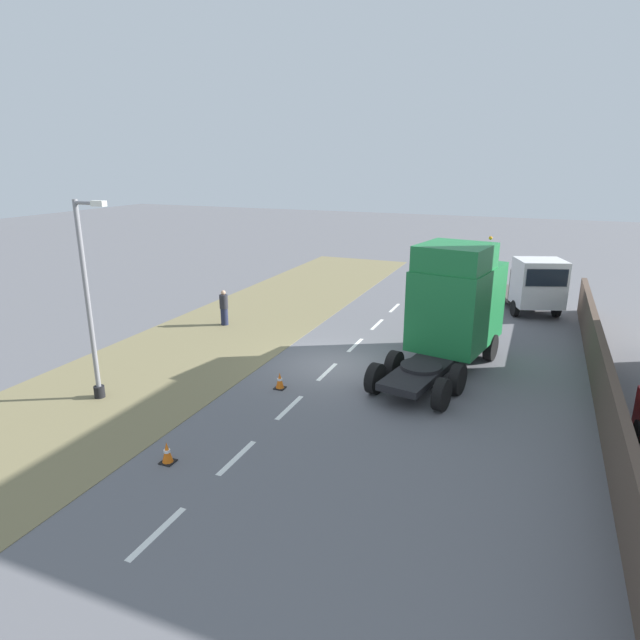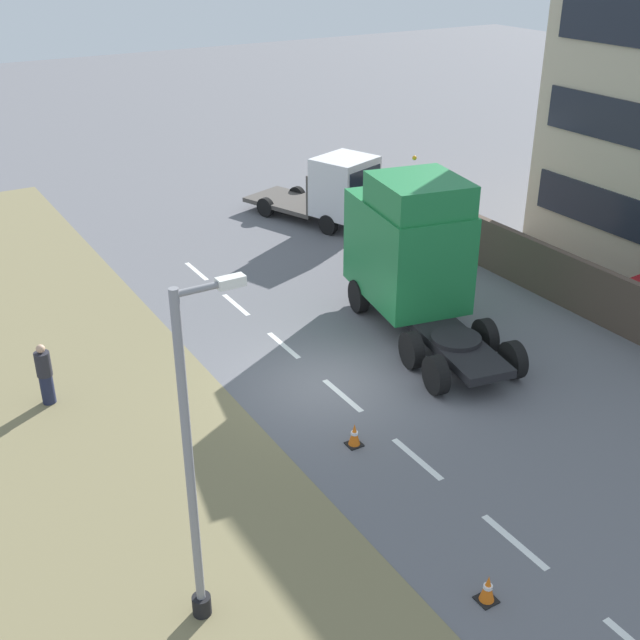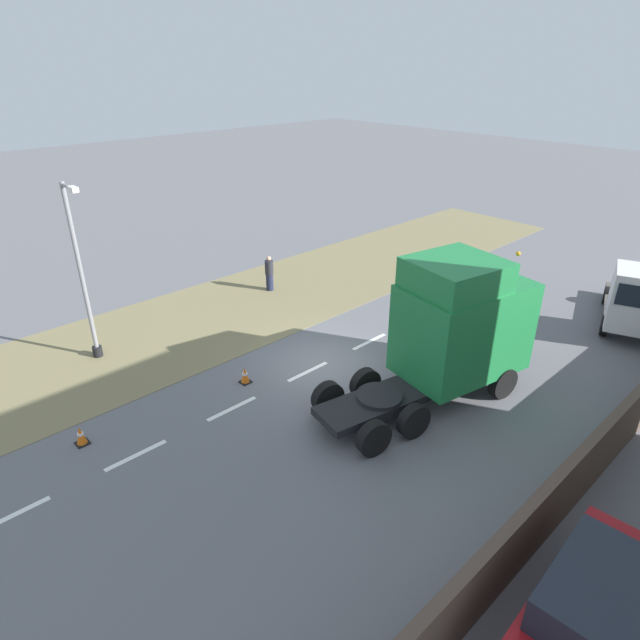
% 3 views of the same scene
% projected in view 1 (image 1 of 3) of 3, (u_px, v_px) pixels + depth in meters
% --- Properties ---
extents(ground_plane, '(120.00, 120.00, 0.00)m').
position_uv_depth(ground_plane, '(334.00, 365.00, 20.27)').
color(ground_plane, slate).
rests_on(ground_plane, ground).
extents(grass_verge, '(7.00, 44.00, 0.01)m').
position_uv_depth(grass_verge, '(201.00, 345.00, 22.47)').
color(grass_verge, olive).
rests_on(grass_verge, ground).
extents(lane_markings, '(0.16, 21.00, 0.00)m').
position_uv_depth(lane_markings, '(327.00, 372.00, 19.65)').
color(lane_markings, white).
rests_on(lane_markings, ground).
extents(boundary_wall, '(0.25, 24.00, 1.74)m').
position_uv_depth(boundary_wall, '(602.00, 380.00, 16.73)').
color(boundary_wall, '#4C3D33').
rests_on(boundary_wall, ground).
extents(lorry_cab, '(3.79, 7.45, 4.75)m').
position_uv_depth(lorry_cab, '(455.00, 305.00, 19.82)').
color(lorry_cab, black).
rests_on(lorry_cab, ground).
extents(flatbed_truck, '(3.93, 5.98, 2.86)m').
position_uv_depth(flatbed_truck, '(535.00, 285.00, 26.61)').
color(flatbed_truck, silver).
rests_on(flatbed_truck, ground).
extents(lamp_post, '(1.29, 0.34, 6.37)m').
position_uv_depth(lamp_post, '(91.00, 313.00, 16.67)').
color(lamp_post, black).
rests_on(lamp_post, ground).
extents(pedestrian, '(0.39, 0.39, 1.68)m').
position_uv_depth(pedestrian, '(224.00, 308.00, 25.00)').
color(pedestrian, '#1E233D').
rests_on(pedestrian, ground).
extents(traffic_cone_lead, '(0.36, 0.36, 0.58)m').
position_uv_depth(traffic_cone_lead, '(167.00, 453.00, 13.68)').
color(traffic_cone_lead, black).
rests_on(traffic_cone_lead, ground).
extents(traffic_cone_trailing, '(0.36, 0.36, 0.58)m').
position_uv_depth(traffic_cone_trailing, '(280.00, 381.00, 18.15)').
color(traffic_cone_trailing, black).
rests_on(traffic_cone_trailing, ground).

